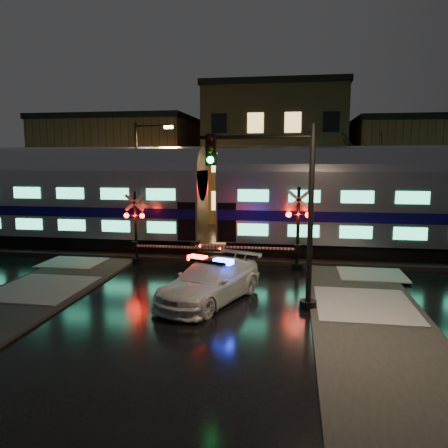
# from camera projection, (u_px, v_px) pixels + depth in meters

# --- Properties ---
(ground) EXTENTS (120.00, 120.00, 0.00)m
(ground) POSITION_uv_depth(u_px,v_px,m) (208.00, 279.00, 20.12)
(ground) COLOR black
(ground) RESTS_ON ground
(ballast) EXTENTS (90.00, 4.20, 0.24)m
(ballast) POSITION_uv_depth(u_px,v_px,m) (225.00, 253.00, 24.99)
(ballast) COLOR black
(ballast) RESTS_ON ground
(sidewalk_right) EXTENTS (4.00, 20.00, 0.12)m
(sidewalk_right) POSITION_uv_depth(u_px,v_px,m) (380.00, 339.00, 13.23)
(sidewalk_right) COLOR #2D2D2D
(sidewalk_right) RESTS_ON ground
(building_left) EXTENTS (14.00, 10.00, 9.00)m
(building_left) POSITION_uv_depth(u_px,v_px,m) (122.00, 169.00, 42.99)
(building_left) COLOR brown
(building_left) RESTS_ON ground
(building_mid) EXTENTS (12.00, 11.00, 11.50)m
(building_mid) POSITION_uv_depth(u_px,v_px,m) (275.00, 156.00, 40.94)
(building_mid) COLOR brown
(building_mid) RESTS_ON ground
(building_right) EXTENTS (12.00, 10.00, 8.50)m
(building_right) POSITION_uv_depth(u_px,v_px,m) (422.00, 173.00, 38.63)
(building_right) COLOR brown
(building_right) RESTS_ON ground
(train) EXTENTS (51.00, 3.12, 5.92)m
(train) POSITION_uv_depth(u_px,v_px,m) (212.00, 196.00, 24.63)
(train) COLOR black
(train) RESTS_ON ballast
(police_car) EXTENTS (4.01, 5.83, 1.74)m
(police_car) POSITION_uv_depth(u_px,v_px,m) (210.00, 281.00, 16.83)
(police_car) COLOR silver
(police_car) RESTS_ON ground
(crossing_signal_right) EXTENTS (5.82, 0.66, 4.12)m
(crossing_signal_right) POSITION_uv_depth(u_px,v_px,m) (290.00, 236.00, 21.54)
(crossing_signal_right) COLOR black
(crossing_signal_right) RESTS_ON ground
(crossing_signal_left) EXTENTS (5.38, 0.64, 3.81)m
(crossing_signal_left) POSITION_uv_depth(u_px,v_px,m) (142.00, 235.00, 22.76)
(crossing_signal_left) COLOR black
(crossing_signal_left) RESTS_ON ground
(traffic_light) EXTENTS (4.32, 0.74, 6.68)m
(traffic_light) POSITION_uv_depth(u_px,v_px,m) (281.00, 213.00, 15.62)
(traffic_light) COLOR black
(traffic_light) RESTS_ON ground
(streetlight) EXTENTS (2.62, 0.27, 7.84)m
(streetlight) POSITION_uv_depth(u_px,v_px,m) (141.00, 174.00, 29.25)
(streetlight) COLOR black
(streetlight) RESTS_ON ground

